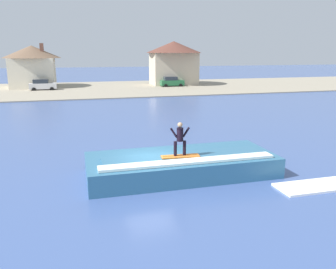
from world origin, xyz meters
name	(u,v)px	position (x,y,z in m)	size (l,w,h in m)	color
ground_plane	(151,177)	(0.00, 0.00, 0.00)	(260.00, 260.00, 0.00)	#3E568F
wave_crest	(182,165)	(1.60, -0.06, 0.54)	(9.51, 3.91, 1.16)	#2F6485
surfboard	(180,156)	(1.35, -0.64, 1.19)	(1.91, 0.62, 0.06)	orange
surfer	(180,137)	(1.33, -0.60, 2.13)	(1.00, 0.32, 1.65)	black
shoreline_bank	(96,89)	(0.00, 43.41, 0.07)	(120.00, 26.47, 0.14)	gray
car_near_shore	(43,85)	(-8.39, 43.14, 0.94)	(4.19, 2.05, 1.86)	silver
car_far_shore	(171,82)	(13.37, 43.49, 0.95)	(4.17, 2.20, 1.86)	#23663D
house_with_chimney	(33,64)	(-10.16, 48.42, 4.04)	(9.73, 9.73, 7.57)	beige
house_gabled_white	(174,59)	(14.66, 46.51, 4.82)	(10.23, 10.23, 8.04)	beige
whitewater_patch	(320,186)	(7.39, -3.32, 0.05)	(4.23, 1.51, 0.10)	white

